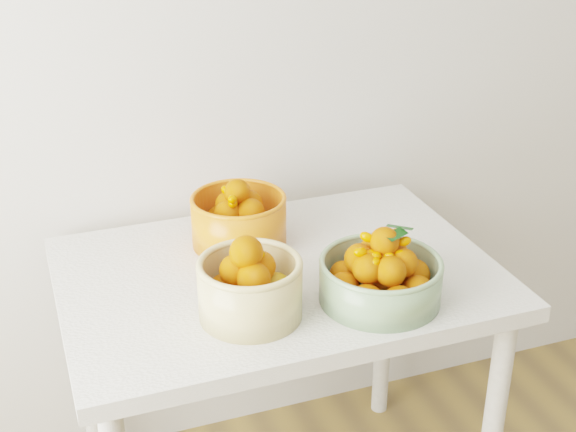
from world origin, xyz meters
The scene contains 4 objects.
table centered at (-0.28, 1.60, 0.65)m, with size 1.00×0.70×0.75m.
bowl_cream centered at (-0.39, 1.44, 0.82)m, with size 0.25×0.25×0.19m.
bowl_green centered at (-0.11, 1.40, 0.81)m, with size 0.31×0.31×0.17m.
bowl_orange centered at (-0.32, 1.76, 0.82)m, with size 0.29×0.29×0.17m.
Camera 1 is at (-0.81, 0.07, 1.68)m, focal length 50.00 mm.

